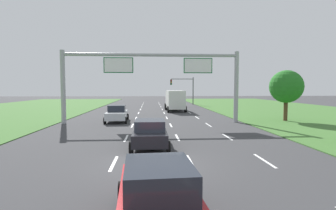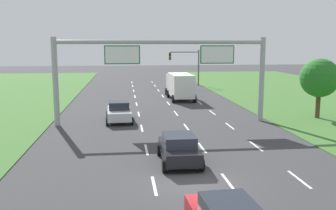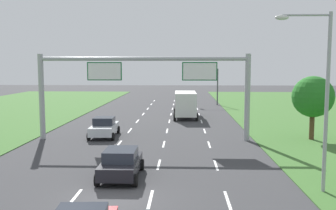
{
  "view_description": "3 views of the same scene",
  "coord_description": "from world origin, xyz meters",
  "px_view_note": "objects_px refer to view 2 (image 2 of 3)",
  "views": [
    {
      "loc": [
        -0.06,
        -11.76,
        3.4
      ],
      "look_at": [
        1.74,
        15.75,
        1.62
      ],
      "focal_mm": 28.0,
      "sensor_mm": 36.0,
      "label": 1
    },
    {
      "loc": [
        -3.03,
        -16.33,
        6.41
      ],
      "look_at": [
        0.47,
        13.44,
        1.55
      ],
      "focal_mm": 40.0,
      "sensor_mm": 36.0,
      "label": 2
    },
    {
      "loc": [
        3.2,
        -16.42,
        6.04
      ],
      "look_at": [
        1.9,
        16.39,
        2.59
      ],
      "focal_mm": 40.0,
      "sensor_mm": 36.0,
      "label": 3
    }
  ],
  "objects_px": {
    "car_mid_lane": "(179,148)",
    "box_truck": "(180,85)",
    "traffic_light_mast": "(186,61)",
    "roadside_tree_mid": "(320,78)",
    "sign_gantry": "(163,64)",
    "car_lead_silver": "(119,112)"
  },
  "relations": [
    {
      "from": "car_mid_lane",
      "to": "box_truck",
      "type": "xyz_separation_m",
      "value": [
        3.62,
        24.24,
        0.85
      ]
    },
    {
      "from": "traffic_light_mast",
      "to": "box_truck",
      "type": "bearing_deg",
      "value": -102.73
    },
    {
      "from": "box_truck",
      "to": "roadside_tree_mid",
      "type": "bearing_deg",
      "value": -53.38
    },
    {
      "from": "box_truck",
      "to": "traffic_light_mast",
      "type": "bearing_deg",
      "value": 76.41
    },
    {
      "from": "sign_gantry",
      "to": "roadside_tree_mid",
      "type": "relative_size",
      "value": 3.3
    },
    {
      "from": "car_mid_lane",
      "to": "traffic_light_mast",
      "type": "bearing_deg",
      "value": 80.09
    },
    {
      "from": "car_lead_silver",
      "to": "box_truck",
      "type": "xyz_separation_m",
      "value": [
        7.0,
        12.54,
        0.84
      ]
    },
    {
      "from": "car_mid_lane",
      "to": "roadside_tree_mid",
      "type": "height_order",
      "value": "roadside_tree_mid"
    },
    {
      "from": "sign_gantry",
      "to": "roadside_tree_mid",
      "type": "height_order",
      "value": "sign_gantry"
    },
    {
      "from": "box_truck",
      "to": "traffic_light_mast",
      "type": "xyz_separation_m",
      "value": [
        3.1,
        13.73,
        2.21
      ]
    },
    {
      "from": "car_mid_lane",
      "to": "sign_gantry",
      "type": "bearing_deg",
      "value": 88.7
    },
    {
      "from": "box_truck",
      "to": "car_lead_silver",
      "type": "bearing_deg",
      "value": -120.01
    },
    {
      "from": "car_lead_silver",
      "to": "box_truck",
      "type": "distance_m",
      "value": 14.39
    },
    {
      "from": "car_mid_lane",
      "to": "roadside_tree_mid",
      "type": "relative_size",
      "value": 0.78
    },
    {
      "from": "box_truck",
      "to": "traffic_light_mast",
      "type": "relative_size",
      "value": 1.4
    },
    {
      "from": "car_mid_lane",
      "to": "box_truck",
      "type": "relative_size",
      "value": 0.52
    },
    {
      "from": "roadside_tree_mid",
      "to": "box_truck",
      "type": "bearing_deg",
      "value": 127.48
    },
    {
      "from": "car_lead_silver",
      "to": "sign_gantry",
      "type": "height_order",
      "value": "sign_gantry"
    },
    {
      "from": "car_lead_silver",
      "to": "traffic_light_mast",
      "type": "height_order",
      "value": "traffic_light_mast"
    },
    {
      "from": "box_truck",
      "to": "sign_gantry",
      "type": "bearing_deg",
      "value": -104.62
    },
    {
      "from": "car_lead_silver",
      "to": "roadside_tree_mid",
      "type": "height_order",
      "value": "roadside_tree_mid"
    },
    {
      "from": "car_lead_silver",
      "to": "sign_gantry",
      "type": "xyz_separation_m",
      "value": [
        3.64,
        -1.16,
        4.06
      ]
    }
  ]
}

